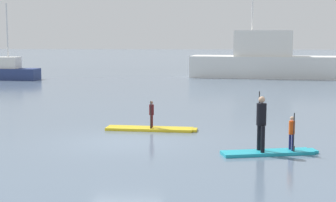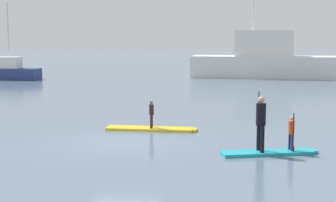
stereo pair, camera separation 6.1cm
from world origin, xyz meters
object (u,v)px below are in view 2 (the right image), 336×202
paddleboard_near (151,129)px  paddler_adult (261,120)px  paddleboard_far (269,153)px  paddler_child_front (291,131)px  paddler_child_solo (151,113)px  fishing_boat_green_midground (2,71)px  fishing_boat_white_large (268,61)px

paddleboard_near → paddler_adult: (3.80, -3.79, 1.02)m
paddleboard_far → paddler_adult: 1.06m
paddleboard_far → paddler_adult: paddler_adult is taller
paddleboard_near → paddler_adult: size_ratio=1.94×
paddleboard_near → paddler_child_front: bearing=-36.9°
paddleboard_near → paddler_child_solo: paddler_child_solo is taller
paddler_child_solo → fishing_boat_green_midground: (-15.07, 21.93, 0.05)m
paddleboard_near → fishing_boat_white_large: size_ratio=0.26×
paddler_child_front → paddleboard_far: bearing=-167.0°
paddler_adult → paddler_child_front: size_ratio=1.53×
paddleboard_near → fishing_boat_green_midground: size_ratio=0.54×
paddler_child_solo → fishing_boat_green_midground: 26.61m
paddleboard_far → fishing_boat_green_midground: (-19.13, 25.65, 0.68)m
paddler_child_solo → paddler_adult: size_ratio=0.57×
paddler_child_solo → fishing_boat_green_midground: fishing_boat_green_midground is taller
fishing_boat_green_midground → paddler_child_front: bearing=-52.1°
paddler_child_front → paddler_child_solo: bearing=143.2°
paddleboard_near → fishing_boat_white_large: (7.05, 25.88, 1.42)m
paddler_adult → paddler_child_front: paddler_adult is taller
paddler_adult → fishing_boat_white_large: size_ratio=0.13×
paddler_child_solo → paddler_child_front: (4.75, -3.56, 0.02)m
paddleboard_far → paddler_child_front: 0.95m
paddleboard_near → paddler_child_front: paddler_child_front is taller
paddler_child_solo → fishing_boat_green_midground: size_ratio=0.16×
paddler_child_solo → paddleboard_far: (4.07, -3.72, -0.62)m
paddleboard_near → paddler_adult: bearing=-45.0°
paddler_adult → fishing_boat_white_large: 29.86m
paddleboard_near → fishing_boat_green_midground: fishing_boat_green_midground is taller
paddleboard_far → fishing_boat_green_midground: 32.00m
paddler_child_solo → paddler_child_front: 5.94m
paddleboard_near → fishing_boat_white_large: 26.86m
paddler_child_solo → fishing_boat_white_large: fishing_boat_white_large is taller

